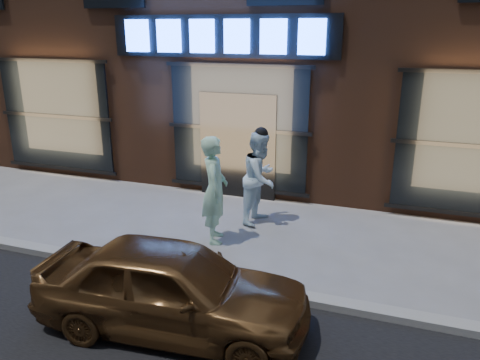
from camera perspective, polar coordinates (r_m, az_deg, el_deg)
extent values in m
plane|color=slate|center=(7.77, -10.13, -11.29)|extent=(90.00, 90.00, 0.00)
cube|color=gray|center=(7.74, -10.15, -10.91)|extent=(60.00, 0.25, 0.12)
cube|color=black|center=(10.53, -2.39, 17.11)|extent=(5.20, 0.06, 0.90)
cube|color=black|center=(10.68, -0.28, 4.13)|extent=(1.80, 0.10, 2.40)
cube|color=#FFBF72|center=(13.15, -21.39, 7.33)|extent=(3.00, 0.04, 2.60)
cube|color=black|center=(13.12, -21.50, 7.29)|extent=(3.20, 0.06, 2.80)
cube|color=#FFBF72|center=(10.64, -0.18, 6.29)|extent=(3.00, 0.04, 2.60)
cube|color=black|center=(10.61, -0.25, 6.25)|extent=(3.20, 0.06, 2.80)
cube|color=#2659FF|center=(11.36, -12.39, 16.80)|extent=(0.55, 0.12, 0.70)
cube|color=#2659FF|center=(10.97, -8.65, 16.97)|extent=(0.55, 0.12, 0.70)
cube|color=#2659FF|center=(10.62, -4.64, 17.08)|extent=(0.55, 0.12, 0.70)
cube|color=#2659FF|center=(10.33, -0.38, 17.11)|extent=(0.55, 0.12, 0.70)
cube|color=#2659FF|center=(10.09, 4.10, 17.04)|extent=(0.55, 0.12, 0.70)
cube|color=#2659FF|center=(9.91, 8.77, 16.87)|extent=(0.55, 0.12, 0.70)
imported|color=#B2EACA|center=(8.45, -3.11, -1.19)|extent=(0.70, 0.84, 1.98)
imported|color=white|center=(9.32, 2.52, 0.30)|extent=(0.85, 1.02, 1.87)
imported|color=brown|center=(6.22, -8.25, -12.80)|extent=(3.65, 1.70, 1.21)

